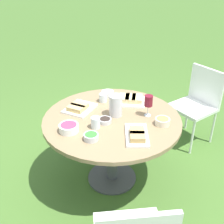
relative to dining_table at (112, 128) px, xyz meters
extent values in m
plane|color=#446B2B|center=(0.00, 0.00, -0.61)|extent=(40.00, 40.00, 0.00)
cylinder|color=#4C4C51|center=(0.00, 0.00, -0.60)|extent=(0.49, 0.49, 0.02)
cylinder|color=#4C4C51|center=(0.00, 0.00, -0.26)|extent=(0.11, 0.11, 0.66)
cylinder|color=#8C7251|center=(0.00, 0.00, 0.09)|extent=(1.24, 1.24, 0.03)
cube|color=white|center=(-0.62, -0.97, -0.16)|extent=(0.60, 0.59, 0.04)
cube|color=white|center=(-0.72, -1.13, 0.07)|extent=(0.39, 0.26, 0.42)
cylinder|color=white|center=(-0.36, -0.92, -0.40)|extent=(0.03, 0.03, 0.43)
cylinder|color=white|center=(-0.68, -0.71, -0.40)|extent=(0.03, 0.03, 0.43)
cylinder|color=white|center=(-0.56, -1.23, -0.40)|extent=(0.03, 0.03, 0.43)
cylinder|color=white|center=(-0.88, -1.02, -0.40)|extent=(0.03, 0.03, 0.43)
cylinder|color=silver|center=(-0.01, -0.06, 0.20)|extent=(0.12, 0.12, 0.20)
cone|color=silver|center=(0.04, -0.06, 0.29)|extent=(0.03, 0.03, 0.02)
cylinder|color=silver|center=(-0.29, -0.16, 0.11)|extent=(0.06, 0.06, 0.01)
cylinder|color=silver|center=(-0.29, -0.16, 0.16)|extent=(0.01, 0.01, 0.10)
cylinder|color=maroon|center=(-0.29, -0.16, 0.26)|extent=(0.08, 0.08, 0.10)
cube|color=white|center=(0.34, -0.03, 0.11)|extent=(0.26, 0.31, 0.02)
cube|color=tan|center=(0.35, 0.03, 0.15)|extent=(0.16, 0.11, 0.04)
cube|color=tan|center=(0.34, -0.03, 0.15)|extent=(0.16, 0.11, 0.04)
cube|color=white|center=(-0.29, 0.20, 0.11)|extent=(0.29, 0.37, 0.02)
cube|color=tan|center=(-0.32, 0.27, 0.15)|extent=(0.15, 0.15, 0.04)
cube|color=tan|center=(-0.29, 0.20, 0.15)|extent=(0.15, 0.15, 0.04)
cube|color=white|center=(-0.06, -0.35, 0.11)|extent=(0.34, 0.30, 0.02)
cube|color=#E0C184|center=(0.00, -0.33, 0.15)|extent=(0.14, 0.18, 0.05)
cube|color=#E0C184|center=(-0.06, -0.35, 0.15)|extent=(0.14, 0.18, 0.05)
cube|color=#E0C184|center=(-0.12, -0.36, 0.15)|extent=(0.14, 0.18, 0.05)
cylinder|color=beige|center=(-0.45, -0.05, 0.13)|extent=(0.13, 0.13, 0.06)
cylinder|color=#E0C147|center=(-0.45, -0.05, 0.15)|extent=(0.10, 0.10, 0.03)
cylinder|color=silver|center=(0.03, 0.38, 0.13)|extent=(0.12, 0.12, 0.05)
cylinder|color=#387533|center=(0.03, 0.38, 0.14)|extent=(0.10, 0.10, 0.02)
cylinder|color=silver|center=(0.03, 0.10, 0.12)|extent=(0.11, 0.11, 0.04)
cylinder|color=#2D231E|center=(0.03, 0.10, 0.13)|extent=(0.09, 0.09, 0.02)
cylinder|color=white|center=(0.25, 0.33, 0.13)|extent=(0.16, 0.16, 0.06)
cylinder|color=#D6385B|center=(0.25, 0.33, 0.15)|extent=(0.14, 0.14, 0.03)
cylinder|color=white|center=(0.20, -0.39, 0.13)|extent=(0.13, 0.13, 0.06)
cylinder|color=silver|center=(0.20, -0.39, 0.15)|extent=(0.10, 0.10, 0.03)
cylinder|color=silver|center=(0.20, -0.27, 0.15)|extent=(0.08, 0.08, 0.08)
cylinder|color=silver|center=(0.07, 0.20, 0.15)|extent=(0.08, 0.08, 0.10)
camera|label=1|loc=(-0.79, 2.02, 1.39)|focal=45.00mm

